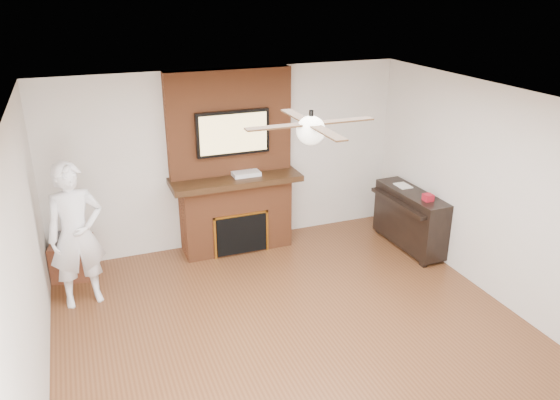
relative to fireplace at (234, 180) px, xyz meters
name	(u,v)px	position (x,y,z in m)	size (l,w,h in m)	color
room_shell	(309,239)	(0.00, -2.55, 0.25)	(5.36, 5.86, 2.86)	#532E18
fireplace	(234,180)	(0.00, 0.00, 0.00)	(1.78, 0.64, 2.50)	brown
tv	(233,133)	(0.00, -0.05, 0.68)	(1.00, 0.08, 0.60)	black
ceiling_fan	(311,129)	(0.00, -2.55, 1.34)	(1.21, 1.21, 0.31)	black
person	(76,235)	(-2.10, -0.78, -0.13)	(0.64, 0.42, 1.74)	white
side_table	(73,256)	(-2.20, -0.07, -0.73)	(0.58, 0.58, 0.57)	brown
piano	(410,218)	(2.29, -0.93, -0.54)	(0.52, 1.30, 0.93)	black
cable_box	(246,174)	(0.15, -0.10, 0.11)	(0.38, 0.21, 0.05)	silver
candle_orange	(229,249)	(-0.16, -0.22, -0.93)	(0.06, 0.06, 0.13)	red
candle_green	(243,246)	(0.06, -0.16, -0.95)	(0.08, 0.08, 0.09)	#498736
candle_cream	(251,244)	(0.19, -0.16, -0.95)	(0.08, 0.08, 0.10)	beige
candle_blue	(259,246)	(0.28, -0.22, -0.96)	(0.06, 0.06, 0.08)	#2E3F8C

